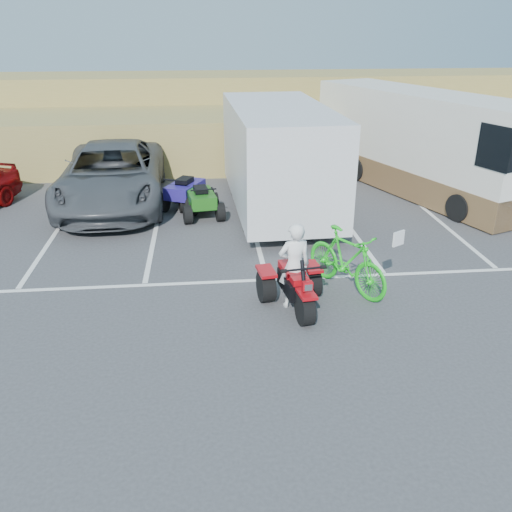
{
  "coord_description": "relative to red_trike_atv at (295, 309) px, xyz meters",
  "views": [
    {
      "loc": [
        -1.32,
        -8.38,
        5.31
      ],
      "look_at": [
        -0.34,
        1.47,
        1.0
      ],
      "focal_mm": 38.0,
      "sensor_mm": 36.0,
      "label": 1
    }
  ],
  "objects": [
    {
      "name": "quad_atv_green",
      "position": [
        -1.83,
        5.8,
        0.0
      ],
      "size": [
        1.38,
        1.71,
        1.02
      ],
      "primitive_type": null,
      "rotation": [
        0.0,
        0.0,
        0.15
      ],
      "color": "#1A5914",
      "rests_on": "ground"
    },
    {
      "name": "grey_pickup",
      "position": [
        -4.54,
        7.3,
        0.92
      ],
      "size": [
        3.33,
        6.76,
        1.85
      ],
      "primitive_type": "imported",
      "rotation": [
        0.0,
        0.0,
        0.04
      ],
      "color": "#43454A",
      "rests_on": "ground"
    },
    {
      "name": "rider",
      "position": [
        -0.02,
        0.15,
        0.89
      ],
      "size": [
        0.7,
        0.51,
        1.77
      ],
      "primitive_type": "imported",
      "rotation": [
        0.0,
        0.0,
        3.28
      ],
      "color": "white",
      "rests_on": "ground"
    },
    {
      "name": "green_dirt_bike",
      "position": [
        1.21,
        0.77,
        0.67
      ],
      "size": [
        1.69,
        2.24,
        1.34
      ],
      "primitive_type": "imported",
      "rotation": [
        0.0,
        0.0,
        0.54
      ],
      "color": "#14BF19",
      "rests_on": "ground"
    },
    {
      "name": "grass_embankment",
      "position": [
        -0.41,
        14.45,
        1.42
      ],
      "size": [
        40.0,
        8.5,
        3.1
      ],
      "color": "olive",
      "rests_on": "ground"
    },
    {
      "name": "quad_atv_blue",
      "position": [
        -2.31,
        6.65,
        0.0
      ],
      "size": [
        1.79,
        1.99,
        1.06
      ],
      "primitive_type": null,
      "rotation": [
        0.0,
        0.0,
        -0.44
      ],
      "color": "navy",
      "rests_on": "ground"
    },
    {
      "name": "ground",
      "position": [
        -0.41,
        -1.03,
        0.0
      ],
      "size": [
        100.0,
        100.0,
        0.0
      ],
      "primitive_type": "plane",
      "color": "#3B3B3E",
      "rests_on": "ground"
    },
    {
      "name": "red_trike_atv",
      "position": [
        0.0,
        0.0,
        0.0
      ],
      "size": [
        1.51,
        1.88,
        1.12
      ],
      "primitive_type": null,
      "rotation": [
        0.0,
        0.0,
        0.13
      ],
      "color": "#A2090F",
      "rests_on": "ground"
    },
    {
      "name": "parking_stripes",
      "position": [
        0.46,
        3.03,
        0.0
      ],
      "size": [
        28.0,
        5.16,
        0.01
      ],
      "color": "white",
      "rests_on": "ground"
    },
    {
      "name": "cargo_trailer",
      "position": [
        0.48,
        6.18,
        1.68
      ],
      "size": [
        2.9,
        6.73,
        3.1
      ],
      "rotation": [
        0.0,
        0.0,
        0.04
      ],
      "color": "silver",
      "rests_on": "ground"
    },
    {
      "name": "rv_motorhome",
      "position": [
        5.43,
        7.95,
        1.38
      ],
      "size": [
        5.22,
        9.07,
        3.18
      ],
      "rotation": [
        0.0,
        0.0,
        0.36
      ],
      "color": "silver",
      "rests_on": "ground"
    }
  ]
}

